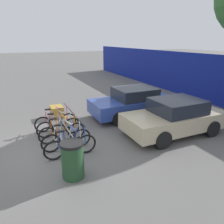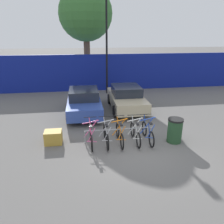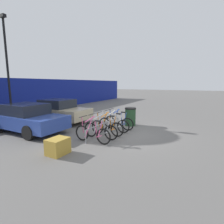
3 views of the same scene
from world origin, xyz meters
name	(u,v)px [view 2 (image 2 of 3)]	position (x,y,z in m)	size (l,w,h in m)	color
ground_plane	(137,148)	(0.00, 0.00, 0.00)	(120.00, 120.00, 0.00)	#605E5B
hoarding_wall	(108,72)	(0.00, 9.50, 1.39)	(36.00, 0.16, 2.79)	navy
bike_rack	(119,131)	(-0.61, 0.68, 0.47)	(2.92, 0.04, 0.57)	gray
bicycle_pink	(91,136)	(-1.80, 0.53, 0.38)	(0.68, 1.71, 1.05)	black
bicycle_silver	(106,135)	(-1.19, 0.53, 0.38)	(0.68, 1.71, 1.05)	black
bicycle_orange	(120,134)	(-0.62, 0.53, 0.38)	(0.68, 1.71, 1.05)	black
bicycle_white	(135,133)	(0.04, 0.53, 0.38)	(0.68, 1.71, 1.05)	black
bicycle_blue	(148,133)	(0.58, 0.53, 0.38)	(0.68, 1.71, 1.05)	black
car_blue	(84,102)	(-1.99, 4.28, 0.69)	(1.91, 4.04, 1.40)	#2D479E
car_beige	(126,98)	(0.51, 4.72, 0.69)	(1.91, 4.02, 1.40)	#C1B28E
lamp_post	(107,41)	(-0.19, 8.50, 3.75)	(0.24, 0.44, 6.78)	black
trash_bin	(175,130)	(1.67, 0.31, 0.52)	(0.63, 0.63, 1.03)	#234728
cargo_crate	(53,137)	(-3.35, 0.87, 0.28)	(0.70, 0.56, 0.55)	#B28C33
tree_behind_hoarding	(86,14)	(-1.51, 11.30, 5.69)	(4.24, 4.24, 7.86)	brown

